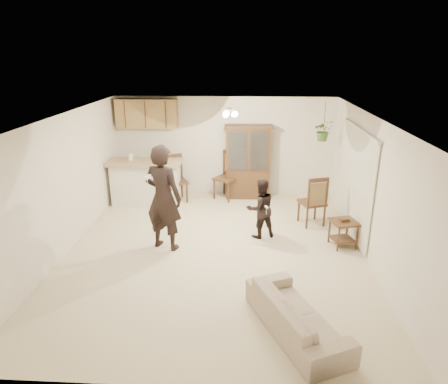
# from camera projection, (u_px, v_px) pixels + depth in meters

# --- Properties ---
(floor) EXTENTS (6.50, 6.50, 0.00)m
(floor) POSITION_uv_depth(u_px,v_px,m) (215.00, 251.00, 7.52)
(floor) COLOR beige
(floor) RESTS_ON ground
(ceiling) EXTENTS (5.50, 6.50, 0.02)m
(ceiling) POSITION_uv_depth(u_px,v_px,m) (214.00, 117.00, 6.68)
(ceiling) COLOR silver
(ceiling) RESTS_ON wall_back
(wall_back) EXTENTS (5.50, 0.02, 2.50)m
(wall_back) POSITION_uv_depth(u_px,v_px,m) (224.00, 147.00, 10.16)
(wall_back) COLOR white
(wall_back) RESTS_ON ground
(wall_front) EXTENTS (5.50, 0.02, 2.50)m
(wall_front) POSITION_uv_depth(u_px,v_px,m) (189.00, 292.00, 4.04)
(wall_front) COLOR white
(wall_front) RESTS_ON ground
(wall_left) EXTENTS (0.02, 6.50, 2.50)m
(wall_left) POSITION_uv_depth(u_px,v_px,m) (64.00, 185.00, 7.24)
(wall_left) COLOR white
(wall_left) RESTS_ON ground
(wall_right) EXTENTS (0.02, 6.50, 2.50)m
(wall_right) POSITION_uv_depth(u_px,v_px,m) (371.00, 191.00, 6.96)
(wall_right) COLOR white
(wall_right) RESTS_ON ground
(breakfast_bar) EXTENTS (1.60, 0.55, 1.00)m
(breakfast_bar) POSITION_uv_depth(u_px,v_px,m) (146.00, 184.00, 9.66)
(breakfast_bar) COLOR silver
(breakfast_bar) RESTS_ON floor
(bar_top) EXTENTS (1.75, 0.70, 0.08)m
(bar_top) POSITION_uv_depth(u_px,v_px,m) (145.00, 162.00, 9.47)
(bar_top) COLOR tan
(bar_top) RESTS_ON breakfast_bar
(upper_cabinets) EXTENTS (1.50, 0.34, 0.70)m
(upper_cabinets) POSITION_uv_depth(u_px,v_px,m) (147.00, 113.00, 9.80)
(upper_cabinets) COLOR olive
(upper_cabinets) RESTS_ON wall_back
(vertical_blinds) EXTENTS (0.06, 2.30, 2.10)m
(vertical_blinds) POSITION_uv_depth(u_px,v_px,m) (355.00, 183.00, 7.85)
(vertical_blinds) COLOR beige
(vertical_blinds) RESTS_ON wall_right
(ceiling_fixture) EXTENTS (0.36, 0.36, 0.20)m
(ceiling_fixture) POSITION_uv_depth(u_px,v_px,m) (229.00, 113.00, 7.83)
(ceiling_fixture) COLOR #FFE5BF
(ceiling_fixture) RESTS_ON ceiling
(hanging_plant) EXTENTS (0.43, 0.37, 0.48)m
(hanging_plant) POSITION_uv_depth(u_px,v_px,m) (324.00, 130.00, 9.04)
(hanging_plant) COLOR #395E25
(hanging_plant) RESTS_ON ceiling
(plant_cord) EXTENTS (0.01, 0.01, 0.65)m
(plant_cord) POSITION_uv_depth(u_px,v_px,m) (325.00, 116.00, 8.93)
(plant_cord) COLOR #29241E
(plant_cord) RESTS_ON ceiling
(sofa) EXTENTS (1.44, 2.01, 0.73)m
(sofa) POSITION_uv_depth(u_px,v_px,m) (297.00, 308.00, 5.25)
(sofa) COLOR beige
(sofa) RESTS_ON floor
(adult) EXTENTS (0.76, 0.63, 1.80)m
(adult) POSITION_uv_depth(u_px,v_px,m) (163.00, 203.00, 7.36)
(adult) COLOR black
(adult) RESTS_ON floor
(child) EXTENTS (0.80, 0.72, 1.35)m
(child) POSITION_uv_depth(u_px,v_px,m) (261.00, 205.00, 7.87)
(child) COLOR black
(child) RESTS_ON floor
(china_hutch) EXTENTS (1.18, 0.48, 1.85)m
(china_hutch) POSITION_uv_depth(u_px,v_px,m) (248.00, 162.00, 9.99)
(china_hutch) COLOR #3D2916
(china_hutch) RESTS_ON floor
(side_table) EXTENTS (0.58, 0.58, 0.58)m
(side_table) POSITION_uv_depth(u_px,v_px,m) (343.00, 233.00, 7.61)
(side_table) COLOR #3D2916
(side_table) RESTS_ON floor
(chair_bar) EXTENTS (0.68, 0.68, 1.15)m
(chair_bar) POSITION_uv_depth(u_px,v_px,m) (176.00, 189.00, 9.89)
(chair_bar) COLOR #3D2916
(chair_bar) RESTS_ON floor
(chair_hutch_left) EXTENTS (0.72, 0.72, 1.19)m
(chair_hutch_left) POSITION_uv_depth(u_px,v_px,m) (226.00, 186.00, 10.08)
(chair_hutch_left) COLOR #3D2916
(chair_hutch_left) RESTS_ON floor
(chair_hutch_right) EXTENTS (0.62, 0.62, 1.10)m
(chair_hutch_right) POSITION_uv_depth(u_px,v_px,m) (311.00, 210.00, 8.59)
(chair_hutch_right) COLOR #3D2916
(chair_hutch_right) RESTS_ON floor
(controller_adult) EXTENTS (0.11, 0.18, 0.05)m
(controller_adult) POSITION_uv_depth(u_px,v_px,m) (147.00, 177.00, 6.74)
(controller_adult) COLOR white
(controller_adult) RESTS_ON adult
(controller_child) EXTENTS (0.07, 0.11, 0.03)m
(controller_child) POSITION_uv_depth(u_px,v_px,m) (267.00, 207.00, 7.60)
(controller_child) COLOR white
(controller_child) RESTS_ON child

